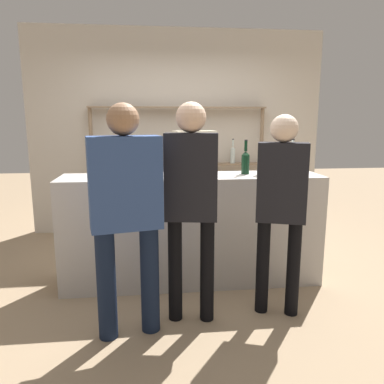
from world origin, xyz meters
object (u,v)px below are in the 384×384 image
(server_behind_counter, at_px, (194,172))
(customer_center, at_px, (191,194))
(counter_bottle_2, at_px, (292,160))
(wine_glass, at_px, (183,162))
(cork_jar, at_px, (264,168))
(counter_bottle_1, at_px, (208,163))
(customer_right, at_px, (281,199))
(customer_left, at_px, (126,206))
(counter_bottle_0, at_px, (245,162))

(server_behind_counter, distance_m, customer_center, 1.59)
(counter_bottle_2, xyz_separation_m, wine_glass, (-1.10, -0.04, -0.00))
(counter_bottle_2, xyz_separation_m, customer_center, (-1.11, -0.83, -0.16))
(counter_bottle_2, relative_size, cork_jar, 2.32)
(counter_bottle_1, relative_size, customer_right, 0.21)
(customer_left, height_order, customer_center, customer_center)
(counter_bottle_0, height_order, counter_bottle_2, same)
(customer_right, xyz_separation_m, server_behind_counter, (-0.51, 1.55, 0.00))
(counter_bottle_2, relative_size, customer_center, 0.19)
(counter_bottle_0, distance_m, counter_bottle_1, 0.41)
(counter_bottle_1, relative_size, server_behind_counter, 0.20)
(counter_bottle_2, xyz_separation_m, customer_left, (-1.59, -0.99, -0.20))
(counter_bottle_1, height_order, wine_glass, counter_bottle_1)
(counter_bottle_0, bearing_deg, customer_left, -139.90)
(wine_glass, xyz_separation_m, cork_jar, (0.77, -0.12, -0.05))
(counter_bottle_2, bearing_deg, wine_glass, -178.06)
(wine_glass, relative_size, customer_left, 0.10)
(customer_center, bearing_deg, wine_glass, 8.21)
(counter_bottle_0, distance_m, wine_glass, 0.61)
(counter_bottle_1, distance_m, customer_center, 0.70)
(cork_jar, bearing_deg, counter_bottle_0, 149.38)
(counter_bottle_0, relative_size, customer_right, 0.20)
(customer_left, bearing_deg, customer_center, -83.72)
(counter_bottle_2, bearing_deg, customer_right, -115.77)
(cork_jar, distance_m, customer_right, 0.67)
(counter_bottle_1, bearing_deg, counter_bottle_0, 18.08)
(customer_right, relative_size, server_behind_counter, 0.97)
(customer_left, relative_size, customer_center, 0.99)
(counter_bottle_2, height_order, customer_center, customer_center)
(cork_jar, relative_size, customer_right, 0.09)
(customer_right, xyz_separation_m, customer_center, (-0.72, -0.02, 0.06))
(wine_glass, distance_m, customer_right, 1.07)
(counter_bottle_1, height_order, server_behind_counter, server_behind_counter)
(counter_bottle_2, height_order, customer_left, customer_left)
(wine_glass, xyz_separation_m, customer_right, (0.71, -0.77, -0.22))
(counter_bottle_0, relative_size, wine_glass, 2.01)
(wine_glass, height_order, customer_right, customer_right)
(counter_bottle_0, height_order, counter_bottle_1, same)
(server_behind_counter, height_order, customer_center, customer_center)
(counter_bottle_0, xyz_separation_m, counter_bottle_1, (-0.39, -0.13, 0.01))
(wine_glass, bearing_deg, customer_center, -90.29)
(customer_right, distance_m, customer_left, 1.21)
(counter_bottle_0, distance_m, cork_jar, 0.19)
(counter_bottle_1, bearing_deg, wine_glass, 145.35)
(wine_glass, height_order, customer_center, customer_center)
(counter_bottle_1, distance_m, server_behind_counter, 0.96)
(counter_bottle_0, distance_m, customer_left, 1.45)
(customer_center, bearing_deg, customer_right, -79.55)
(counter_bottle_0, relative_size, cork_jar, 2.33)
(counter_bottle_0, bearing_deg, wine_glass, 177.58)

